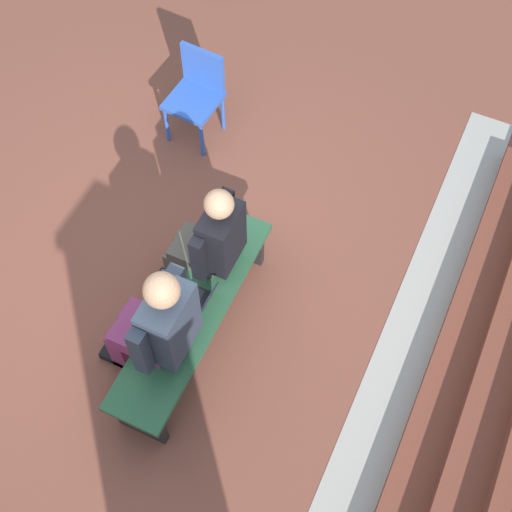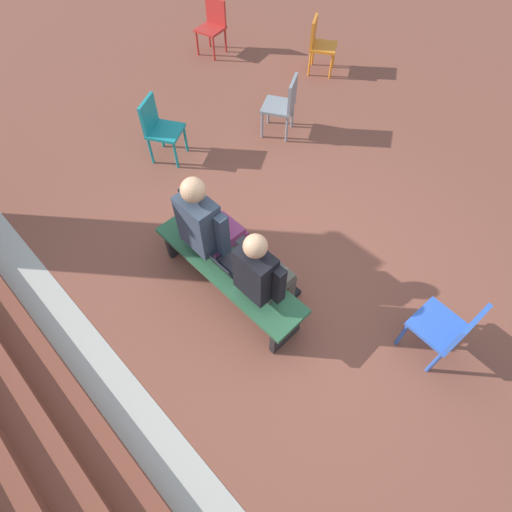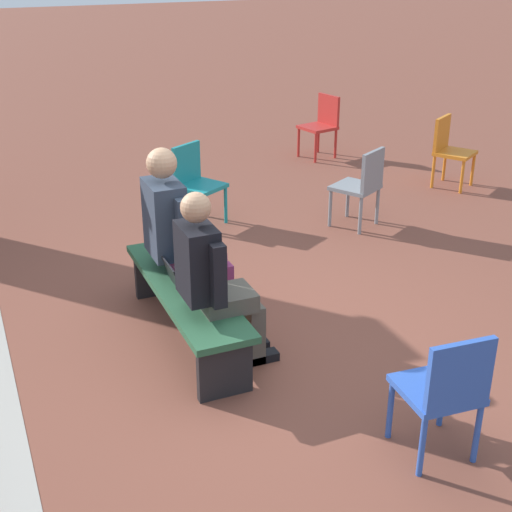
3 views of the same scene
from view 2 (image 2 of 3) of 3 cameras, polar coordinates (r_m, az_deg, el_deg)
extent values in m
plane|color=brown|center=(4.33, 3.18, -4.59)|extent=(60.00, 60.00, 0.00)
cube|color=#A8A399|center=(4.09, -19.86, -17.08)|extent=(6.19, 0.40, 0.01)
cube|color=brown|center=(4.12, -30.01, -23.02)|extent=(5.39, 1.20, 0.15)
cube|color=#285638|center=(3.96, -4.06, -1.72)|extent=(1.80, 0.44, 0.05)
cube|color=black|center=(3.87, 4.25, -10.60)|extent=(0.06, 0.37, 0.40)
cube|color=black|center=(4.55, -10.68, 2.62)|extent=(0.06, 0.37, 0.40)
cube|color=#4C473D|center=(3.78, 2.11, -3.44)|extent=(0.31, 0.37, 0.13)
cube|color=#4C473D|center=(4.06, 4.63, -4.74)|extent=(0.10, 0.11, 0.45)
cube|color=black|center=(4.25, 4.97, -5.65)|extent=(0.10, 0.22, 0.06)
cube|color=#4C473D|center=(4.12, 2.95, -3.35)|extent=(0.10, 0.11, 0.45)
cube|color=black|center=(4.30, 3.35, -4.32)|extent=(0.10, 0.22, 0.06)
cube|color=black|center=(3.43, -0.08, -2.52)|extent=(0.35, 0.22, 0.51)
cube|color=navy|center=(3.50, 1.25, -1.76)|extent=(0.05, 0.01, 0.31)
cube|color=black|center=(3.39, 3.31, -4.26)|extent=(0.08, 0.09, 0.44)
cube|color=black|center=(3.56, -1.83, 0.02)|extent=(0.08, 0.09, 0.44)
sphere|color=tan|center=(3.12, -0.09, 1.41)|extent=(0.20, 0.20, 0.20)
cube|color=#7F2D5B|center=(4.11, -5.18, 3.04)|extent=(0.35, 0.41, 0.14)
cube|color=#7F2D5B|center=(4.37, -2.10, 1.46)|extent=(0.11, 0.12, 0.45)
cube|color=black|center=(4.54, -1.46, 0.43)|extent=(0.11, 0.25, 0.07)
cube|color=#7F2D5B|center=(4.45, -3.72, 2.80)|extent=(0.11, 0.12, 0.45)
cube|color=black|center=(4.63, -3.04, 1.74)|extent=(0.11, 0.25, 0.07)
cube|color=#2D3847|center=(3.75, -8.15, 4.62)|extent=(0.39, 0.25, 0.57)
cube|color=#2D3847|center=(3.66, -4.81, 2.97)|extent=(0.09, 0.10, 0.49)
cube|color=#2D3847|center=(3.94, -9.60, 6.88)|extent=(0.09, 0.10, 0.49)
sphere|color=tan|center=(3.44, -8.98, 9.29)|extent=(0.22, 0.22, 0.22)
cube|color=black|center=(3.93, -3.47, -1.26)|extent=(0.32, 0.22, 0.02)
cube|color=#2D2D33|center=(3.93, -3.37, -1.08)|extent=(0.29, 0.15, 0.00)
cube|color=black|center=(3.80, -5.11, -1.57)|extent=(0.32, 0.07, 0.19)
cube|color=#33519E|center=(3.80, -5.02, -1.50)|extent=(0.28, 0.06, 0.17)
cube|color=red|center=(8.02, -6.53, 29.51)|extent=(0.50, 0.50, 0.04)
cube|color=red|center=(8.07, -5.77, 31.44)|extent=(0.40, 0.13, 0.40)
cylinder|color=red|center=(8.09, -8.38, 27.82)|extent=(0.04, 0.04, 0.40)
cylinder|color=red|center=(7.89, -6.05, 27.34)|extent=(0.04, 0.04, 0.40)
cylinder|color=red|center=(8.34, -6.68, 28.82)|extent=(0.04, 0.04, 0.40)
cylinder|color=red|center=(8.14, -4.37, 28.35)|extent=(0.04, 0.04, 0.40)
cube|color=orange|center=(7.51, 9.64, 27.39)|extent=(0.58, 0.58, 0.04)
cube|color=orange|center=(7.43, 8.25, 29.16)|extent=(0.24, 0.36, 0.40)
cylinder|color=orange|center=(7.43, 10.67, 25.04)|extent=(0.04, 0.04, 0.40)
cylinder|color=orange|center=(7.75, 11.05, 26.24)|extent=(0.04, 0.04, 0.40)
cylinder|color=orange|center=(7.46, 7.66, 25.55)|extent=(0.04, 0.04, 0.40)
cylinder|color=orange|center=(7.78, 8.14, 26.73)|extent=(0.04, 0.04, 0.40)
cube|color=gray|center=(5.96, 3.17, 20.56)|extent=(0.57, 0.57, 0.04)
cube|color=gray|center=(5.81, 5.24, 22.05)|extent=(0.23, 0.37, 0.40)
cylinder|color=gray|center=(6.26, 1.80, 20.01)|extent=(0.04, 0.04, 0.40)
cylinder|color=gray|center=(5.98, 0.87, 18.17)|extent=(0.04, 0.04, 0.40)
cylinder|color=gray|center=(6.20, 5.21, 19.44)|extent=(0.04, 0.04, 0.40)
cylinder|color=gray|center=(5.91, 4.40, 17.57)|extent=(0.04, 0.04, 0.40)
cube|color=teal|center=(5.62, -12.81, 16.99)|extent=(0.57, 0.57, 0.04)
cube|color=teal|center=(5.58, -15.11, 18.95)|extent=(0.24, 0.36, 0.40)
cylinder|color=teal|center=(5.56, -11.38, 13.89)|extent=(0.04, 0.04, 0.40)
cylinder|color=teal|center=(5.81, -10.03, 16.14)|extent=(0.04, 0.04, 0.40)
cylinder|color=teal|center=(5.71, -14.80, 14.30)|extent=(0.04, 0.04, 0.40)
cylinder|color=teal|center=(5.95, -13.37, 16.50)|extent=(0.04, 0.04, 0.40)
cube|color=#2D56B7|center=(3.98, 24.55, -9.04)|extent=(0.45, 0.45, 0.04)
cube|color=#2D56B7|center=(3.80, 27.93, -9.27)|extent=(0.07, 0.40, 0.40)
cylinder|color=#2D56B7|center=(4.28, 22.96, -7.41)|extent=(0.04, 0.04, 0.40)
cylinder|color=#2D56B7|center=(4.08, 20.13, -10.45)|extent=(0.04, 0.04, 0.40)
cylinder|color=#2D56B7|center=(4.26, 26.76, -10.44)|extent=(0.04, 0.04, 0.40)
cylinder|color=#2D56B7|center=(4.07, 24.12, -13.67)|extent=(0.04, 0.04, 0.40)
camera|label=1|loc=(3.88, -78.84, 47.53)|focal=50.00mm
camera|label=3|loc=(2.87, 102.62, -46.87)|focal=50.00mm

